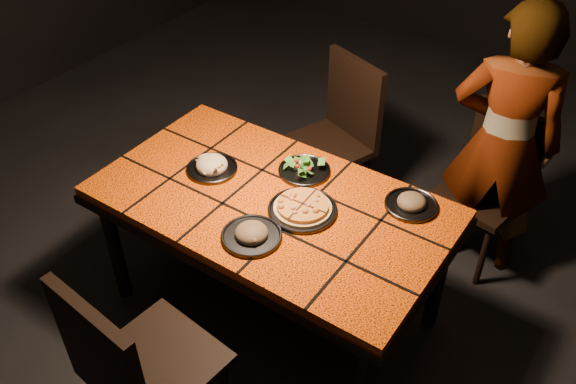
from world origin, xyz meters
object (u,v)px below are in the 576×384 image
Objects in this scene: chair_far_left at (338,130)px; chair_far_right at (491,177)px; chair_near at (134,365)px; plate_pasta at (212,166)px; diner at (503,144)px; dining_table at (271,212)px; plate_pizza at (303,208)px.

chair_far_right is (0.88, 0.13, -0.05)m from chair_far_left.
chair_near reaches higher than chair_far_left.
chair_far_right is 3.64× the size of plate_pasta.
diner reaches higher than chair_far_right.
plate_pizza is (0.17, 0.01, 0.10)m from dining_table.
dining_table is at bearing -82.92° from chair_near.
plate_pizza is at bearing -107.46° from chair_far_right.
chair_near is 1.02× the size of chair_far_left.
chair_near is 1.12× the size of chair_far_right.
chair_far_left is 0.93m from diner.
chair_near reaches higher than chair_far_right.
diner reaches higher than chair_near.
diner is (0.71, 1.90, 0.20)m from chair_near.
diner is at bearing 60.22° from plate_pizza.
plate_pizza is (-0.53, -1.04, 0.26)m from chair_far_right.
plate_pasta is at bearing -61.97° from chair_near.
chair_far_left is 3.17× the size of plate_pizza.
chair_near is 2.03m from diner.
chair_far_right reaches higher than dining_table.
chair_far_right reaches higher than plate_pasta.
plate_pasta reaches higher than plate_pizza.
chair_near is 0.95m from plate_pizza.
chair_far_left is (-0.20, 1.82, -0.01)m from chair_near.
chair_far_left is (-0.18, 0.91, -0.11)m from dining_table.
plate_pizza is (0.15, 0.92, 0.20)m from chair_near.
chair_far_right is 2.89× the size of plate_pizza.
chair_far_left is at bearing 101.04° from dining_table.
chair_near is at bearing -67.80° from plate_pasta.
chair_near reaches higher than plate_pasta.
plate_pasta is (-0.18, -0.90, 0.21)m from chair_far_left.
dining_table is 5.24× the size of plate_pizza.
chair_far_right is at bearing 29.03° from chair_far_left.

